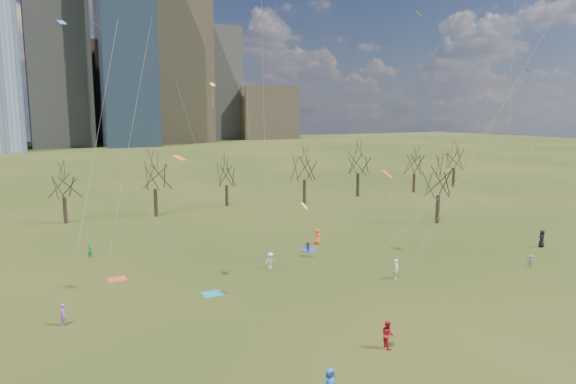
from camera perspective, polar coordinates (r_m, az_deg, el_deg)
name	(u,v)px	position (r m, az deg, el deg)	size (l,w,h in m)	color
ground	(355,296)	(43.54, 7.42, -11.37)	(500.00, 500.00, 0.00)	black
downtown_skyline	(70,54)	(246.11, -23.03, 13.89)	(212.50, 78.00, 118.00)	slate
bare_tree_row	(207,174)	(74.94, -8.97, 2.01)	(113.04, 29.80, 9.50)	black
blanket_teal	(212,294)	(44.04, -8.41, -11.13)	(1.60, 1.50, 0.03)	#187292
blanket_navy	(309,250)	(56.59, 2.34, -6.46)	(1.60, 1.50, 0.03)	#2232A3
blanket_crimson	(117,279)	(49.67, -18.45, -9.16)	(1.60, 1.50, 0.03)	#B43D24
person_0	(330,384)	(28.91, 4.66, -20.50)	(0.86, 0.56, 1.76)	#2758AC
person_1	(396,269)	(48.06, 11.95, -8.36)	(0.67, 0.44, 1.84)	white
person_2	(388,334)	(34.77, 11.01, -15.26)	(0.89, 0.69, 1.83)	red
person_3	(530,261)	(55.71, 25.34, -6.94)	(0.81, 0.47, 1.26)	slate
person_6	(542,239)	(64.21, 26.37, -4.66)	(0.95, 0.62, 1.94)	black
person_7	(63,315)	(40.68, -23.75, -12.37)	(0.59, 0.38, 1.61)	#984F9F
person_8	(308,247)	(55.77, 2.22, -6.14)	(0.52, 0.40, 1.07)	#2D2397
person_9	(270,260)	(50.10, -1.97, -7.61)	(1.01, 0.58, 1.56)	silver
person_12	(317,236)	(58.97, 3.29, -4.96)	(0.86, 0.56, 1.77)	orange
person_13	(90,251)	(57.39, -21.15, -6.11)	(0.54, 0.35, 1.48)	#1B7A3D
kites_airborne	(330,121)	(54.86, 4.72, 7.84)	(58.52, 44.60, 34.22)	orange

